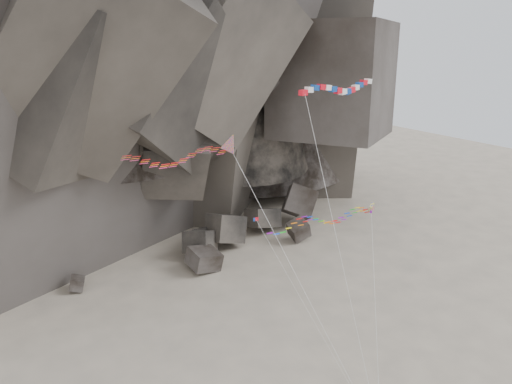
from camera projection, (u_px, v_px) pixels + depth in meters
boulder_field at (122, 264)px, 75.95m from camera, size 78.37×15.73×8.96m
delta_kite at (174, 157)px, 37.93m from camera, size 18.02×11.49×27.10m
banner_kite at (339, 90)px, 44.88m from camera, size 10.07×11.63×30.53m
parafoil_kite at (319, 220)px, 45.78m from camera, size 12.28×9.40×18.97m
pennant_kite at (288, 276)px, 44.77m from camera, size 6.04×11.58×18.89m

